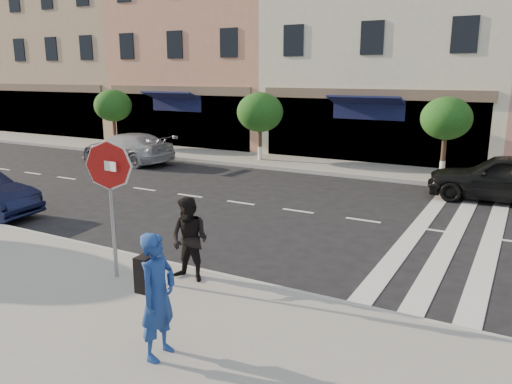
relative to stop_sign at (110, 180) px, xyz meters
name	(u,v)px	position (x,y,z in m)	size (l,w,h in m)	color
ground	(227,252)	(0.93, 2.59, -2.09)	(120.00, 120.00, 0.00)	black
sidewalk_near	(108,315)	(0.93, -1.16, -2.01)	(60.00, 4.50, 0.15)	gray
sidewalk_far	(367,170)	(0.93, 13.59, -2.01)	(60.00, 3.00, 0.15)	gray
building_west_far	(90,45)	(-21.07, 19.59, 3.91)	(12.00, 9.00, 12.00)	tan
building_west_mid	(221,22)	(-10.07, 19.59, 4.91)	(10.00, 9.00, 14.00)	tan
building_centre	(398,43)	(0.43, 19.59, 3.41)	(11.00, 9.00, 11.00)	beige
street_tree_wa	(113,106)	(-13.07, 13.39, 0.25)	(2.00, 2.00, 3.05)	#473323
street_tree_wb	(260,112)	(-4.07, 13.39, 0.22)	(2.10, 2.10, 3.06)	#473323
street_tree_c	(446,119)	(3.93, 13.39, 0.27)	(1.90, 1.90, 3.04)	#473323
stop_sign	(110,180)	(0.00, 0.00, 0.00)	(0.95, 0.15, 2.68)	gray
photographer	(158,296)	(2.57, -1.77, -1.04)	(0.66, 0.43, 1.80)	navy
walker	(190,240)	(1.36, 0.59, -1.13)	(0.79, 0.61, 1.62)	black
car_far_left	(127,148)	(-9.39, 10.38, -1.39)	(1.94, 4.77, 1.39)	#9C9CA1
car_far_mid	(505,178)	(6.21, 10.80, -1.30)	(1.86, 4.62, 1.57)	black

